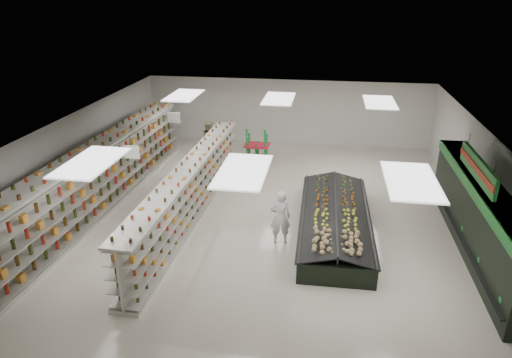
% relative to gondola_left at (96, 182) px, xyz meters
% --- Properties ---
extents(floor, '(16.00, 16.00, 0.00)m').
position_rel_gondola_left_xyz_m(floor, '(5.83, 0.70, -1.07)').
color(floor, beige).
rests_on(floor, ground).
extents(ceiling, '(14.00, 16.00, 0.02)m').
position_rel_gondola_left_xyz_m(ceiling, '(5.83, 0.70, 2.13)').
color(ceiling, white).
rests_on(ceiling, wall_back).
extents(wall_back, '(14.00, 0.02, 3.20)m').
position_rel_gondola_left_xyz_m(wall_back, '(5.83, 8.70, 0.53)').
color(wall_back, silver).
rests_on(wall_back, floor).
extents(wall_front, '(14.00, 0.02, 3.20)m').
position_rel_gondola_left_xyz_m(wall_front, '(5.83, -7.30, 0.53)').
color(wall_front, silver).
rests_on(wall_front, floor).
extents(wall_left, '(0.02, 16.00, 3.20)m').
position_rel_gondola_left_xyz_m(wall_left, '(-1.17, 0.70, 0.53)').
color(wall_left, silver).
rests_on(wall_left, floor).
extents(wall_right, '(0.02, 16.00, 3.20)m').
position_rel_gondola_left_xyz_m(wall_right, '(12.83, 0.70, 0.53)').
color(wall_right, silver).
rests_on(wall_right, floor).
extents(produce_wall_case, '(0.93, 8.00, 2.20)m').
position_rel_gondola_left_xyz_m(produce_wall_case, '(12.36, -0.80, 0.17)').
color(produce_wall_case, black).
rests_on(produce_wall_case, floor).
extents(aisle_sign_near, '(0.52, 0.06, 0.75)m').
position_rel_gondola_left_xyz_m(aisle_sign_near, '(2.03, -1.30, 1.68)').
color(aisle_sign_near, white).
rests_on(aisle_sign_near, ceiling).
extents(aisle_sign_far, '(0.52, 0.06, 0.75)m').
position_rel_gondola_left_xyz_m(aisle_sign_far, '(2.03, 2.70, 1.68)').
color(aisle_sign_far, white).
rests_on(aisle_sign_far, ceiling).
extents(hortifruti_banner, '(0.12, 3.20, 0.95)m').
position_rel_gondola_left_xyz_m(hortifruti_banner, '(12.08, -0.80, 1.58)').
color(hortifruti_banner, '#1F762B').
rests_on(hortifruti_banner, ceiling).
extents(gondola_left, '(1.46, 13.44, 2.33)m').
position_rel_gondola_left_xyz_m(gondola_left, '(0.00, 0.00, 0.00)').
color(gondola_left, silver).
rests_on(gondola_left, floor).
extents(gondola_center, '(1.05, 10.74, 1.86)m').
position_rel_gondola_left_xyz_m(gondola_center, '(3.35, 0.08, -0.21)').
color(gondola_center, silver).
rests_on(gondola_center, floor).
extents(produce_island, '(2.32, 6.20, 0.92)m').
position_rel_gondola_left_xyz_m(produce_island, '(8.26, -0.25, -0.65)').
color(produce_island, black).
rests_on(produce_island, floor).
extents(soda_endcap, '(1.13, 0.77, 1.43)m').
position_rel_gondola_left_xyz_m(soda_endcap, '(4.77, 5.77, -0.37)').
color(soda_endcap, red).
rests_on(soda_endcap, floor).
extents(shopper_main, '(0.71, 0.53, 1.75)m').
position_rel_gondola_left_xyz_m(shopper_main, '(6.58, -1.23, -0.19)').
color(shopper_main, white).
rests_on(shopper_main, floor).
extents(shopper_background, '(0.63, 0.94, 1.82)m').
position_rel_gondola_left_xyz_m(shopper_background, '(2.62, 5.70, -0.16)').
color(shopper_background, '#9D7D61').
rests_on(shopper_background, floor).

